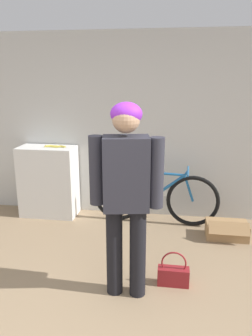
% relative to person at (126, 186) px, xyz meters
% --- Properties ---
extents(wall_back, '(8.00, 0.07, 2.60)m').
position_rel_person_xyz_m(wall_back, '(-0.28, 1.94, 0.23)').
color(wall_back, silver).
rests_on(wall_back, ground_plane).
extents(side_shelf, '(0.81, 0.42, 1.03)m').
position_rel_person_xyz_m(side_shelf, '(-1.40, 1.68, -0.56)').
color(side_shelf, white).
rests_on(side_shelf, ground_plane).
extents(person, '(0.65, 0.32, 1.79)m').
position_rel_person_xyz_m(person, '(0.00, 0.00, 0.00)').
color(person, black).
rests_on(person, ground_plane).
extents(bicycle, '(1.75, 0.46, 0.79)m').
position_rel_person_xyz_m(bicycle, '(0.16, 1.61, -0.69)').
color(bicycle, black).
rests_on(bicycle, ground_plane).
extents(banana, '(0.34, 0.09, 0.03)m').
position_rel_person_xyz_m(banana, '(-1.26, 1.67, -0.03)').
color(banana, '#EAD64C').
rests_on(banana, side_shelf).
extents(handbag, '(0.31, 0.12, 0.36)m').
position_rel_person_xyz_m(handbag, '(0.44, 0.19, -0.96)').
color(handbag, maroon).
rests_on(handbag, ground_plane).
extents(cardboard_box, '(0.52, 0.36, 0.27)m').
position_rel_person_xyz_m(cardboard_box, '(1.11, 1.29, -0.97)').
color(cardboard_box, '#A87F51').
rests_on(cardboard_box, ground_plane).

